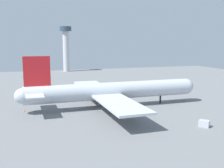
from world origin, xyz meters
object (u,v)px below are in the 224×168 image
maintenance_van (26,91)px  safety_cone_nose (184,100)px  fuel_truck (132,84)px  cargo_container_fore (204,124)px  safety_cone_tail (25,110)px  cargo_airplane (111,91)px  control_tower (66,45)px  cargo_loader (62,93)px  baggage_tug (75,89)px

maintenance_van → safety_cone_nose: maintenance_van is taller
fuel_truck → cargo_container_fore: size_ratio=1.17×
maintenance_van → safety_cone_tail: (-0.90, -33.83, -0.79)m
cargo_airplane → cargo_container_fore: bearing=-59.7°
cargo_airplane → control_tower: size_ratio=1.90×
safety_cone_nose → safety_cone_tail: bearing=176.6°
maintenance_van → safety_cone_nose: bearing=-31.3°
safety_cone_nose → control_tower: size_ratio=0.02×
safety_cone_nose → safety_cone_tail: 62.70m
safety_cone_nose → safety_cone_tail: size_ratio=1.02×
cargo_airplane → safety_cone_tail: (-30.92, 3.43, -5.73)m
fuel_truck → control_tower: control_tower is taller
fuel_truck → cargo_container_fore: (-8.14, -72.77, -0.08)m
control_tower → cargo_airplane: bearing=-91.7°
cargo_airplane → control_tower: 129.65m
maintenance_van → control_tower: size_ratio=0.13×
fuel_truck → safety_cone_tail: bearing=-146.2°
cargo_loader → baggage_tug: bearing=47.8°
cargo_airplane → fuel_truck: bearing=57.8°
baggage_tug → maintenance_van: maintenance_van is taller
cargo_airplane → cargo_loader: 32.90m
maintenance_van → safety_cone_tail: size_ratio=5.83×
fuel_truck → safety_cone_nose: fuel_truck is taller
maintenance_van → cargo_container_fore: 83.53m
safety_cone_nose → cargo_container_fore: bearing=-113.8°
cargo_loader → fuel_truck: (40.38, 12.50, 0.01)m
cargo_airplane → cargo_container_fore: 36.28m
cargo_loader → maintenance_van: (-15.91, 7.97, 0.17)m
cargo_loader → safety_cone_nose: (45.77, -29.54, -0.61)m
cargo_airplane → baggage_tug: (-6.79, 37.36, -5.11)m
maintenance_van → control_tower: control_tower is taller
control_tower → cargo_loader: bearing=-100.2°
cargo_loader → fuel_truck: size_ratio=1.02×
cargo_loader → maintenance_van: size_ratio=0.89×
cargo_airplane → maintenance_van: 48.10m
fuel_truck → control_tower: (-22.50, 86.88, 20.64)m
baggage_tug → cargo_container_fore: size_ratio=1.32×
cargo_container_fore → control_tower: size_ratio=0.10×
cargo_container_fore → safety_cone_tail: 59.94m
baggage_tug → cargo_loader: 10.89m
safety_cone_nose → safety_cone_tail: safety_cone_nose is taller
fuel_truck → cargo_airplane: bearing=-122.2°
safety_cone_tail → safety_cone_nose: bearing=-3.4°
cargo_airplane → maintenance_van: size_ratio=14.38×
fuel_truck → safety_cone_nose: bearing=-82.7°
cargo_airplane → cargo_container_fore: cargo_airplane is taller
safety_cone_nose → cargo_loader: bearing=147.2°
safety_cone_nose → control_tower: (-27.89, 128.92, 21.26)m
cargo_loader → safety_cone_nose: 54.48m
cargo_airplane → cargo_loader: (-14.10, 29.29, -5.11)m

